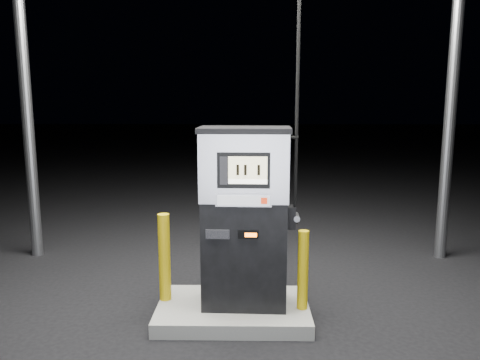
{
  "coord_description": "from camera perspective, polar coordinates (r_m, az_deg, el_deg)",
  "views": [
    {
      "loc": [
        0.15,
        -4.68,
        2.29
      ],
      "look_at": [
        0.07,
        0.0,
        1.49
      ],
      "focal_mm": 35.0,
      "sensor_mm": 36.0,
      "label": 1
    }
  ],
  "objects": [
    {
      "name": "pump_island",
      "position": [
        5.18,
        -0.84,
        -15.6
      ],
      "size": [
        1.6,
        1.0,
        0.15
      ],
      "primitive_type": "cube",
      "color": "slate",
      "rests_on": "ground"
    },
    {
      "name": "ground",
      "position": [
        5.21,
        -0.84,
        -16.35
      ],
      "size": [
        80.0,
        80.0,
        0.0
      ],
      "primitive_type": "plane",
      "color": "black",
      "rests_on": "ground"
    },
    {
      "name": "bollard_left",
      "position": [
        5.15,
        -9.19,
        -9.28
      ],
      "size": [
        0.16,
        0.16,
        0.95
      ],
      "primitive_type": "cylinder",
      "rotation": [
        0.0,
        0.0,
        0.33
      ],
      "color": "#C3A30A",
      "rests_on": "pump_island"
    },
    {
      "name": "fuel_dispenser",
      "position": [
        4.83,
        0.6,
        -4.39
      ],
      "size": [
        1.04,
        0.59,
        3.89
      ],
      "rotation": [
        0.0,
        0.0,
        -0.03
      ],
      "color": "black",
      "rests_on": "pump_island"
    },
    {
      "name": "bollard_right",
      "position": [
        4.93,
        7.67,
        -10.82
      ],
      "size": [
        0.13,
        0.13,
        0.83
      ],
      "primitive_type": "cylinder",
      "rotation": [
        0.0,
        0.0,
        0.14
      ],
      "color": "#C3A30A",
      "rests_on": "pump_island"
    }
  ]
}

